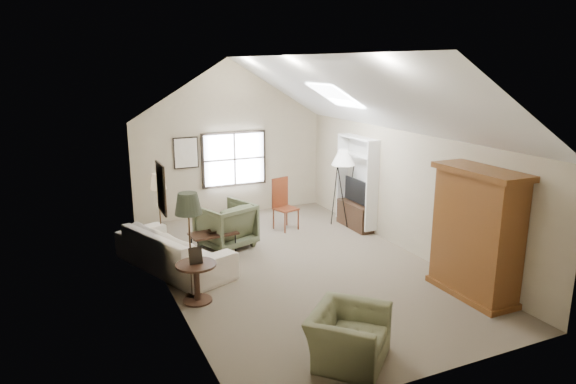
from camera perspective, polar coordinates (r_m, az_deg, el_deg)
name	(u,v)px	position (r m, az deg, el deg)	size (l,w,h in m)	color
room_shell	(297,100)	(9.42, 1.03, 10.17)	(5.01, 8.01, 4.00)	brown
window	(234,159)	(13.33, -5.98, 3.66)	(1.72, 0.08, 1.42)	black
skylight	(335,95)	(10.82, 5.26, 10.70)	(0.80, 1.20, 0.52)	white
wall_art	(174,169)	(10.85, -12.51, 2.48)	(1.97, 3.71, 0.88)	black
armoire	(476,233)	(9.13, 20.21, -4.35)	(0.60, 1.50, 2.20)	brown
tv_alcove	(357,181)	(12.24, 7.66, 1.23)	(0.32, 1.30, 2.10)	white
media_console	(355,215)	(12.44, 7.45, -2.60)	(0.34, 1.18, 0.60)	#382316
tv_panel	(356,190)	(12.28, 7.55, 0.17)	(0.05, 0.90, 0.55)	black
sofa	(173,249)	(10.16, -12.61, -6.17)	(2.67, 1.04, 0.78)	#F1E1D0
armchair_near	(348,336)	(7.09, 6.70, -15.62)	(1.08, 0.94, 0.70)	#696D4C
armchair_far	(226,225)	(11.10, -6.95, -3.67)	(1.03, 1.06, 0.97)	#535C40
coffee_table	(214,244)	(10.73, -8.26, -5.71)	(0.95, 0.53, 0.48)	#321D14
bowl	(213,231)	(10.64, -8.32, -4.34)	(0.23, 0.23, 0.06)	#3E2B19
side_table	(197,283)	(8.74, -10.10, -9.88)	(0.67, 0.67, 0.67)	#3B2418
side_chair	(286,204)	(12.13, -0.24, -1.38)	(0.48, 0.48, 1.23)	maroon
tripod_lamp	(343,187)	(12.42, 6.08, 0.55)	(0.56, 0.56, 1.92)	silver
dark_lamp	(190,245)	(8.69, -10.83, -5.81)	(0.45, 0.45, 1.86)	#272D1F
tan_lamp	(160,211)	(11.15, -14.04, -2.02)	(0.33, 0.33, 1.67)	tan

